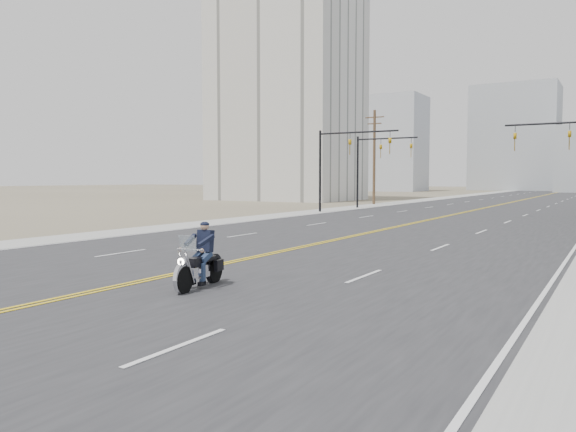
% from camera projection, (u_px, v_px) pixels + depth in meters
% --- Properties ---
extents(ground_plane, '(400.00, 400.00, 0.00)m').
position_uv_depth(ground_plane, '(139.00, 283.00, 15.45)').
color(ground_plane, '#776D56').
rests_on(ground_plane, ground).
extents(road, '(20.00, 200.00, 0.01)m').
position_uv_depth(road, '(523.00, 200.00, 75.51)').
color(road, '#303033').
rests_on(road, ground).
extents(sidewalk_left, '(3.00, 200.00, 0.01)m').
position_uv_depth(sidewalk_left, '(438.00, 199.00, 81.36)').
color(sidewalk_left, '#A5A5A0').
rests_on(sidewalk_left, ground).
extents(traffic_mast_left, '(7.10, 0.26, 7.00)m').
position_uv_depth(traffic_mast_left, '(341.00, 154.00, 47.15)').
color(traffic_mast_left, black).
rests_on(traffic_mast_left, ground).
extents(traffic_mast_far, '(6.10, 0.26, 7.00)m').
position_uv_depth(traffic_mast_far, '(374.00, 158.00, 54.19)').
color(traffic_mast_far, black).
rests_on(traffic_mast_far, ground).
extents(utility_pole_left, '(2.20, 0.30, 10.50)m').
position_uv_depth(utility_pole_left, '(374.00, 155.00, 62.64)').
color(utility_pole_left, brown).
rests_on(utility_pole_left, ground).
extents(apartment_block, '(18.00, 14.00, 30.00)m').
position_uv_depth(apartment_block, '(287.00, 89.00, 75.91)').
color(apartment_block, silver).
rests_on(apartment_block, ground).
extents(haze_bldg_a, '(14.00, 12.00, 22.00)m').
position_uv_depth(haze_bldg_a, '(393.00, 144.00, 131.22)').
color(haze_bldg_a, '#B7BCC6').
rests_on(haze_bldg_a, ground).
extents(haze_bldg_d, '(20.00, 15.00, 26.00)m').
position_uv_depth(haze_bldg_d, '(515.00, 138.00, 140.81)').
color(haze_bldg_d, '#ADB2B7').
rests_on(haze_bldg_d, ground).
extents(haze_bldg_f, '(12.00, 12.00, 16.00)m').
position_uv_depth(haze_bldg_f, '(359.00, 160.00, 151.93)').
color(haze_bldg_f, '#ADB2B7').
rests_on(haze_bldg_f, ground).
extents(motorcyclist, '(1.31, 2.34, 1.73)m').
position_uv_depth(motorcyclist, '(199.00, 255.00, 14.62)').
color(motorcyclist, black).
rests_on(motorcyclist, ground).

